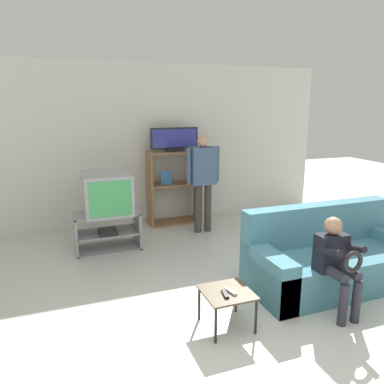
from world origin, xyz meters
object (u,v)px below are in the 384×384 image
tv_stand (107,231)px  television_flat (174,140)px  snack_table (227,296)px  remote_control_black (225,294)px  remote_control_white (231,291)px  media_shelf (174,187)px  television_main (107,193)px  couch (330,259)px  person_standing_adult (203,174)px  person_seated_child (337,258)px

tv_stand → television_flat: (1.23, 0.78, 1.14)m
snack_table → remote_control_black: (-0.04, -0.05, 0.05)m
snack_table → remote_control_white: (0.02, -0.03, 0.05)m
media_shelf → snack_table: size_ratio=2.83×
remote_control_black → television_main: bearing=116.7°
couch → person_standing_adult: (-0.67, 2.12, 0.63)m
tv_stand → person_standing_adult: (1.50, 0.21, 0.66)m
television_main → snack_table: bearing=-72.2°
couch → person_standing_adult: bearing=107.6°
tv_stand → person_seated_child: 3.02m
media_shelf → snack_table: bearing=-98.9°
couch → person_seated_child: 0.66m
television_flat → tv_stand: bearing=-147.6°
person_standing_adult → remote_control_black: bearing=-107.6°
television_flat → remote_control_white: television_flat is taller
television_main → person_standing_adult: person_standing_adult is taller
tv_stand → television_main: 0.54m
television_flat → remote_control_black: size_ratio=5.47×
remote_control_white → person_standing_adult: person_standing_adult is taller
couch → media_shelf: bearing=109.4°
television_main → media_shelf: (1.21, 0.81, -0.17)m
media_shelf → snack_table: (-0.48, -3.06, -0.32)m
remote_control_black → person_standing_adult: person_standing_adult is taller
remote_control_white → snack_table: bearing=120.6°
tv_stand → media_shelf: (1.23, 0.80, 0.36)m
television_main → person_standing_adult: (1.48, 0.22, 0.12)m
remote_control_black → couch: (1.47, 0.41, -0.07)m
television_flat → media_shelf: bearing=109.5°
snack_table → person_standing_adult: size_ratio=0.28×
snack_table → person_standing_adult: bearing=72.9°
couch → person_seated_child: (-0.36, -0.49, 0.26)m
tv_stand → couch: bearing=-41.2°
couch → remote_control_black: bearing=-164.5°
television_flat → television_main: bearing=-147.0°
remote_control_white → television_flat: bearing=68.5°
media_shelf → person_seated_child: (0.59, -3.19, -0.07)m
television_main → television_flat: (1.21, 0.79, 0.60)m
television_flat → couch: size_ratio=0.42×
snack_table → couch: 1.48m
television_flat → person_standing_adult: television_flat is taller
media_shelf → person_seated_child: bearing=-79.5°
media_shelf → remote_control_white: size_ratio=8.44×
tv_stand → person_standing_adult: size_ratio=0.57×
media_shelf → remote_control_white: (-0.46, -3.09, -0.26)m
tv_stand → television_main: bearing=-19.1°
remote_control_black → couch: couch is taller
media_shelf → remote_control_black: (-0.52, -3.11, -0.26)m
tv_stand → person_standing_adult: 1.66m
remote_control_white → couch: couch is taller
television_flat → person_seated_child: television_flat is taller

